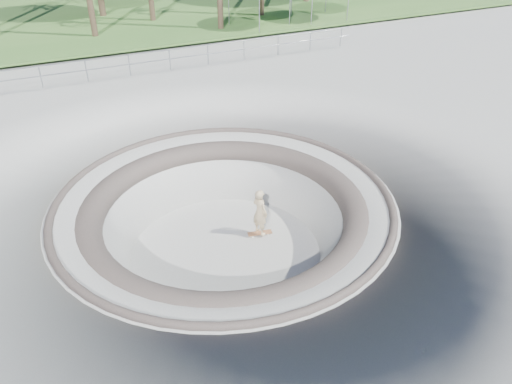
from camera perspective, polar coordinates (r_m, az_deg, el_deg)
ground at (r=15.02m, az=-3.72°, el=-0.99°), size 180.00×180.00×0.00m
skate_bowl at (r=16.09m, az=-3.49°, el=-6.46°), size 14.00×14.00×4.10m
distant_hills at (r=71.10m, az=-18.82°, el=18.09°), size 103.20×45.00×28.60m
safety_railing at (r=25.34m, az=-14.27°, el=13.90°), size 25.00×0.06×1.03m
skateboard at (r=16.72m, az=0.44°, el=-4.71°), size 0.84×0.40×0.08m
skater at (r=16.23m, az=0.45°, el=-2.31°), size 0.56×0.70×1.66m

